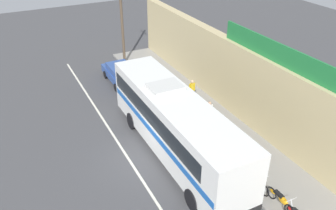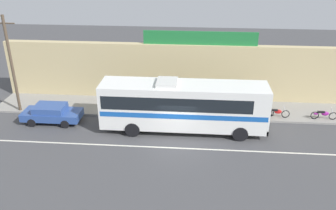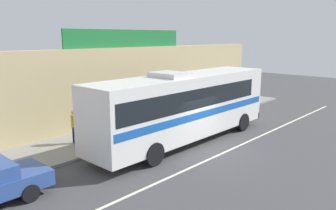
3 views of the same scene
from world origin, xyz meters
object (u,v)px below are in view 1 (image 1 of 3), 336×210
at_px(parked_car, 121,73).
at_px(pedestrian_far_left, 192,90).
at_px(utility_pole, 122,18).
at_px(pedestrian_far_right, 209,111).
at_px(motorcycle_red, 256,180).
at_px(intercity_bus, 174,122).
at_px(motorcycle_black, 281,200).

height_order(parked_car, pedestrian_far_left, pedestrian_far_left).
relative_size(utility_pole, pedestrian_far_right, 4.52).
bearing_deg(motorcycle_red, pedestrian_far_left, 170.54).
distance_m(intercity_bus, parked_car, 9.90).
bearing_deg(motorcycle_black, parked_car, -173.08).
bearing_deg(pedestrian_far_left, parked_car, -150.19).
height_order(utility_pole, motorcycle_red, utility_pole).
xyz_separation_m(intercity_bus, utility_pole, (-13.04, 1.99, 1.97)).
bearing_deg(motorcycle_black, pedestrian_far_right, 173.94).
distance_m(motorcycle_black, pedestrian_far_right, 7.35).
bearing_deg(utility_pole, parked_car, -25.11).
height_order(intercity_bus, utility_pole, utility_pole).
height_order(parked_car, pedestrian_far_right, pedestrian_far_right).
bearing_deg(pedestrian_far_left, motorcycle_red, -9.46).
bearing_deg(intercity_bus, pedestrian_far_left, 139.62).
distance_m(parked_car, motorcycle_red, 14.26).
relative_size(motorcycle_black, pedestrian_far_right, 1.17).
bearing_deg(utility_pole, pedestrian_far_right, 5.68).
height_order(intercity_bus, pedestrian_far_right, intercity_bus).
height_order(utility_pole, pedestrian_far_left, utility_pole).
bearing_deg(utility_pole, pedestrian_far_left, 10.62).
bearing_deg(intercity_bus, parked_car, 177.29).
bearing_deg(motorcycle_black, intercity_bus, -158.20).
relative_size(intercity_bus, motorcycle_black, 5.94).
height_order(parked_car, utility_pole, utility_pole).
distance_m(motorcycle_black, pedestrian_far_left, 10.30).
xyz_separation_m(intercity_bus, motorcycle_black, (5.94, 2.37, -1.50)).
bearing_deg(parked_car, intercity_bus, -2.71).
bearing_deg(parked_car, motorcycle_red, 6.97).
bearing_deg(motorcycle_red, utility_pole, -179.31).
bearing_deg(pedestrian_far_left, pedestrian_far_right, -9.40).
relative_size(intercity_bus, utility_pole, 1.54).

